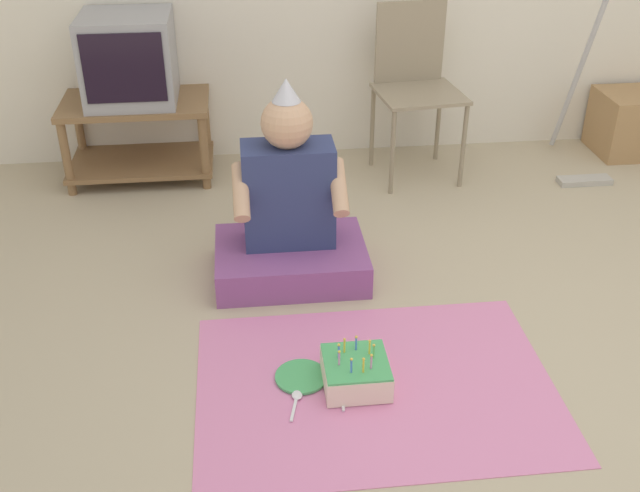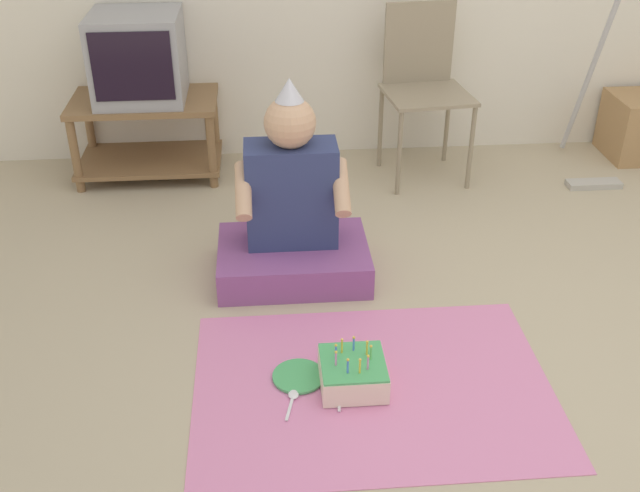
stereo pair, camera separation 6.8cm
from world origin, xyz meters
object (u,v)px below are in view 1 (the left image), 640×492
at_px(paper_plate, 301,377).
at_px(folding_chair, 415,78).
at_px(person_seated, 290,219).
at_px(birthday_cake, 356,372).
at_px(tv, 129,58).
at_px(dust_mop, 586,105).

bearing_deg(paper_plate, folding_chair, 66.10).
xyz_separation_m(person_seated, birthday_cake, (0.16, -0.75, -0.20)).
height_order(tv, folding_chair, folding_chair).
bearing_deg(paper_plate, person_seated, 88.56).
relative_size(birthday_cake, paper_plate, 1.22).
xyz_separation_m(dust_mop, paper_plate, (-1.62, -1.53, -0.37)).
bearing_deg(birthday_cake, person_seated, 102.39).
bearing_deg(paper_plate, birthday_cake, -15.79).
bearing_deg(folding_chair, person_seated, -126.56).
relative_size(dust_mop, birthday_cake, 5.79).
relative_size(folding_chair, paper_plate, 4.82).
distance_m(person_seated, paper_plate, 0.74).
bearing_deg(folding_chair, birthday_cake, -107.98).
xyz_separation_m(dust_mop, birthday_cake, (-1.44, -1.58, -0.33)).
bearing_deg(tv, birthday_cake, -64.19).
xyz_separation_m(tv, birthday_cake, (0.88, -1.81, -0.58)).
bearing_deg(person_seated, tv, 123.82).
bearing_deg(folding_chair, tv, 176.65).
bearing_deg(dust_mop, paper_plate, -136.68).
xyz_separation_m(tv, dust_mop, (2.32, -0.23, -0.25)).
bearing_deg(dust_mop, folding_chair, 170.64).
bearing_deg(tv, dust_mop, -5.65).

